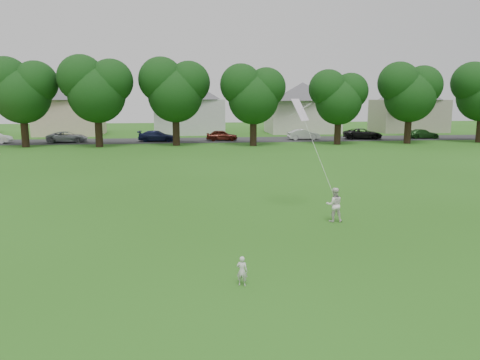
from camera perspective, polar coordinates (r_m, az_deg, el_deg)
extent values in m
plane|color=#235513|center=(14.66, -2.69, -10.35)|extent=(160.00, 160.00, 0.00)
cube|color=#2D2D30|center=(55.94, -5.97, 4.84)|extent=(90.00, 7.00, 0.01)
imported|color=silver|center=(13.03, 0.25, -11.03)|extent=(0.36, 0.30, 0.84)
imported|color=silver|center=(19.73, 11.42, -2.97)|extent=(0.73, 0.59, 1.44)
plane|color=white|center=(21.01, 7.35, 8.50)|extent=(1.08, 1.18, 0.95)
cylinder|color=white|center=(20.24, 9.34, 3.39)|extent=(0.01, 0.01, 4.23)
cylinder|color=black|center=(52.85, -24.77, 5.58)|extent=(0.74, 0.74, 3.53)
cylinder|color=black|center=(50.35, -16.85, 5.93)|extent=(0.75, 0.75, 3.61)
cylinder|color=black|center=(50.06, -7.80, 6.22)|extent=(0.75, 0.75, 3.56)
cylinder|color=black|center=(49.40, 1.63, 6.10)|extent=(0.72, 0.72, 3.29)
cylinder|color=black|center=(51.93, 11.81, 5.98)|extent=(0.71, 0.71, 3.10)
cylinder|color=black|center=(55.06, 19.78, 6.00)|extent=(0.73, 0.73, 3.43)
cylinder|color=black|center=(59.56, 27.21, 5.77)|extent=(0.74, 0.74, 3.46)
imported|color=#9599A3|center=(56.38, -20.30, 4.94)|extent=(4.54, 2.28, 1.23)
imported|color=#151B42|center=(54.95, -10.09, 5.30)|extent=(4.42, 2.07, 1.25)
imported|color=#4E180F|center=(55.07, -2.23, 5.46)|extent=(3.77, 1.77, 1.25)
imported|color=silver|center=(56.73, 7.76, 5.52)|extent=(3.79, 1.33, 1.25)
imported|color=black|center=(59.04, 14.74, 5.47)|extent=(4.87, 2.70, 1.29)
imported|color=#1A4517|center=(62.32, 21.40, 5.26)|extent=(4.00, 1.94, 1.12)
cube|color=beige|center=(67.44, -20.01, 7.18)|extent=(8.36, 7.01, 4.70)
pyramid|color=#4F4C52|center=(67.42, -20.27, 11.37)|extent=(12.06, 12.06, 2.58)
cube|color=silver|center=(65.76, -6.18, 7.69)|extent=(9.34, 7.18, 4.74)
pyramid|color=#4F4C52|center=(65.74, -6.27, 12.03)|extent=(13.47, 13.47, 2.61)
cube|color=beige|center=(67.91, 7.57, 7.67)|extent=(9.70, 7.16, 4.58)
pyramid|color=#4F4C52|center=(67.88, 7.66, 11.72)|extent=(14.00, 14.00, 2.52)
cube|color=#A6A089|center=(73.57, 19.82, 7.38)|extent=(9.70, 6.64, 4.66)
pyramid|color=#4F4C52|center=(73.54, 20.06, 11.18)|extent=(14.00, 14.00, 2.56)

